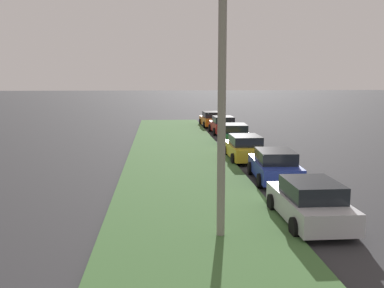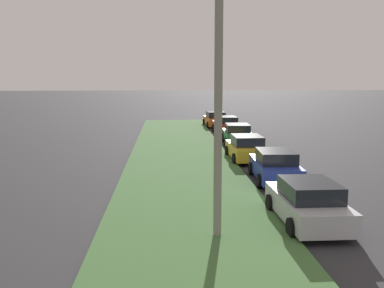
{
  "view_description": "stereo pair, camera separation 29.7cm",
  "coord_description": "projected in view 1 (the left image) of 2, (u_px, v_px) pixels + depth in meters",
  "views": [
    {
      "loc": [
        -9.07,
        9.58,
        4.81
      ],
      "look_at": [
        10.53,
        8.11,
        1.86
      ],
      "focal_mm": 42.08,
      "sensor_mm": 36.0,
      "label": 1
    },
    {
      "loc": [
        -9.09,
        9.29,
        4.81
      ],
      "look_at": [
        10.53,
        8.11,
        1.86
      ],
      "focal_mm": 42.08,
      "sensor_mm": 36.0,
      "label": 2
    }
  ],
  "objects": [
    {
      "name": "grass_median",
      "position": [
        186.0,
        187.0,
        19.6
      ],
      "size": [
        60.0,
        6.0,
        0.12
      ],
      "primitive_type": "cube",
      "color": "#3D6633",
      "rests_on": "ground"
    },
    {
      "name": "parked_car_yellow",
      "position": [
        245.0,
        148.0,
        26.01
      ],
      "size": [
        4.32,
        2.07,
        1.47
      ],
      "rotation": [
        0.0,
        0.0,
        0.01
      ],
      "color": "gold",
      "rests_on": "ground"
    },
    {
      "name": "streetlight",
      "position": [
        234.0,
        92.0,
        12.78
      ],
      "size": [
        1.05,
        2.81,
        7.5
      ],
      "color": "gray",
      "rests_on": "ground"
    },
    {
      "name": "parked_car_blue",
      "position": [
        275.0,
        166.0,
        20.81
      ],
      "size": [
        4.38,
        2.18,
        1.47
      ],
      "rotation": [
        0.0,
        0.0,
        -0.05
      ],
      "color": "#23389E",
      "rests_on": "ground"
    },
    {
      "name": "parked_car_red",
      "position": [
        223.0,
        125.0,
        38.35
      ],
      "size": [
        4.34,
        2.1,
        1.47
      ],
      "rotation": [
        0.0,
        0.0,
        0.03
      ],
      "color": "red",
      "rests_on": "ground"
    },
    {
      "name": "parked_car_silver",
      "position": [
        310.0,
        202.0,
        14.78
      ],
      "size": [
        4.31,
        2.05,
        1.47
      ],
      "rotation": [
        0.0,
        0.0,
        0.01
      ],
      "color": "#B2B5BA",
      "rests_on": "ground"
    },
    {
      "name": "parked_car_orange",
      "position": [
        212.0,
        119.0,
        43.47
      ],
      "size": [
        4.38,
        2.17,
        1.47
      ],
      "rotation": [
        0.0,
        0.0,
        0.05
      ],
      "color": "orange",
      "rests_on": "ground"
    },
    {
      "name": "parked_car_green",
      "position": [
        235.0,
        134.0,
        32.19
      ],
      "size": [
        4.38,
        2.18,
        1.47
      ],
      "rotation": [
        0.0,
        0.0,
        -0.05
      ],
      "color": "#1E6B38",
      "rests_on": "ground"
    }
  ]
}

